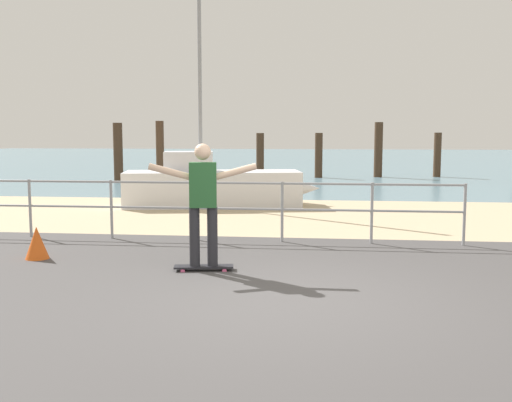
% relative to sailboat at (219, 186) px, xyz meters
% --- Properties ---
extents(ground_plane, '(24.00, 10.00, 0.04)m').
position_rel_sailboat_xyz_m(ground_plane, '(2.32, -9.46, -0.53)').
color(ground_plane, '#474444').
rests_on(ground_plane, ground).
extents(beach_strip, '(24.00, 6.00, 0.04)m').
position_rel_sailboat_xyz_m(beach_strip, '(2.32, -1.46, -0.53)').
color(beach_strip, tan).
rests_on(beach_strip, ground).
extents(sea_surface, '(72.00, 50.00, 0.04)m').
position_rel_sailboat_xyz_m(sea_surface, '(2.32, 26.54, -0.53)').
color(sea_surface, slate).
rests_on(sea_surface, ground).
extents(railing_fence, '(10.57, 0.05, 1.05)m').
position_rel_sailboat_xyz_m(railing_fence, '(-0.31, -4.86, 0.17)').
color(railing_fence, '#9EA0A5').
rests_on(railing_fence, ground).
extents(sailboat, '(5.07, 2.21, 5.80)m').
position_rel_sailboat_xyz_m(sailboat, '(0.00, 0.00, 0.00)').
color(sailboat, silver).
rests_on(sailboat, ground).
extents(skateboard, '(0.82, 0.33, 0.08)m').
position_rel_sailboat_xyz_m(skateboard, '(1.04, -7.12, -0.46)').
color(skateboard, black).
rests_on(skateboard, ground).
extents(skateboarder, '(1.44, 0.32, 1.65)m').
position_rel_sailboat_xyz_m(skateboarder, '(1.04, -7.12, 0.49)').
color(skateboarder, '#26262B').
rests_on(skateboarder, skateboard).
extents(groyne_post_0, '(0.34, 0.34, 2.23)m').
position_rel_sailboat_xyz_m(groyne_post_0, '(-4.96, 6.64, 0.59)').
color(groyne_post_0, '#422D1E').
rests_on(groyne_post_0, ground).
extents(groyne_post_1, '(0.25, 0.25, 2.23)m').
position_rel_sailboat_xyz_m(groyne_post_1, '(-2.50, 3.54, 0.59)').
color(groyne_post_1, '#422D1E').
rests_on(groyne_post_1, ground).
extents(groyne_post_2, '(0.33, 0.33, 1.85)m').
position_rel_sailboat_xyz_m(groyne_post_2, '(-0.05, 10.24, 0.40)').
color(groyne_post_2, '#422D1E').
rests_on(groyne_post_2, ground).
extents(groyne_post_3, '(0.31, 0.31, 1.85)m').
position_rel_sailboat_xyz_m(groyne_post_3, '(2.41, 9.87, 0.40)').
color(groyne_post_3, '#422D1E').
rests_on(groyne_post_3, ground).
extents(groyne_post_4, '(0.35, 0.35, 2.29)m').
position_rel_sailboat_xyz_m(groyne_post_4, '(4.87, 10.45, 0.62)').
color(groyne_post_4, '#422D1E').
rests_on(groyne_post_4, ground).
extents(groyne_post_5, '(0.31, 0.31, 1.87)m').
position_rel_sailboat_xyz_m(groyne_post_5, '(7.33, 10.81, 0.41)').
color(groyne_post_5, '#422D1E').
rests_on(groyne_post_5, ground).
extents(traffic_cone, '(0.36, 0.36, 0.50)m').
position_rel_sailboat_xyz_m(traffic_cone, '(-1.56, -6.66, -0.28)').
color(traffic_cone, '#E55919').
rests_on(traffic_cone, ground).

